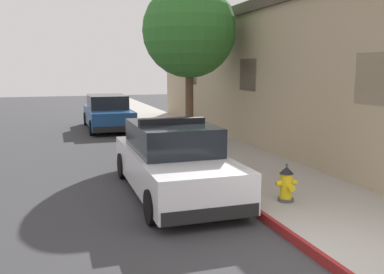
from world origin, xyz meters
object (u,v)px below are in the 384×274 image
Objects in this scene: parked_car_silver_ahead at (108,113)px; police_cruiser at (173,160)px; street_tree at (189,31)px; fire_hydrant at (286,184)px.

police_cruiser is at bearing -89.16° from parked_car_silver_ahead.
street_tree is at bearing -67.55° from parked_car_silver_ahead.
street_tree reaches higher than parked_car_silver_ahead.
street_tree is at bearing 88.06° from fire_hydrant.
fire_hydrant is 0.14× the size of street_tree.
fire_hydrant is (1.83, -1.74, -0.23)m from police_cruiser.
street_tree reaches higher than fire_hydrant.
street_tree is (0.24, 7.07, 3.52)m from fire_hydrant.
police_cruiser is 0.88× the size of street_tree.
police_cruiser is 10.72m from parked_car_silver_ahead.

